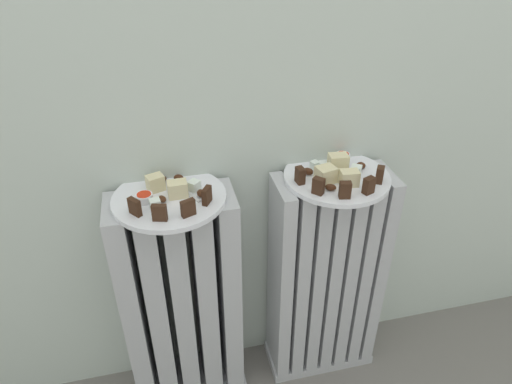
{
  "coord_description": "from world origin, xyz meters",
  "views": [
    {
      "loc": [
        -0.22,
        -0.64,
        1.27
      ],
      "look_at": [
        0.0,
        0.28,
        0.67
      ],
      "focal_mm": 32.3,
      "sensor_mm": 36.0,
      "label": 1
    }
  ],
  "objects_px": {
    "radiator_left": "(182,305)",
    "plate_right": "(337,177)",
    "plate_left": "(169,198)",
    "jam_bowl_right": "(343,157)",
    "radiator_right": "(325,280)",
    "jam_bowl_left": "(144,197)",
    "fork": "(183,191)"
  },
  "relations": [
    {
      "from": "plate_right",
      "to": "radiator_right",
      "type": "bearing_deg",
      "value": -116.57
    },
    {
      "from": "plate_right",
      "to": "jam_bowl_right",
      "type": "relative_size",
      "value": 7.25
    },
    {
      "from": "radiator_left",
      "to": "jam_bowl_left",
      "type": "xyz_separation_m",
      "value": [
        -0.06,
        -0.01,
        0.37
      ]
    },
    {
      "from": "radiator_left",
      "to": "fork",
      "type": "distance_m",
      "value": 0.36
    },
    {
      "from": "radiator_left",
      "to": "jam_bowl_left",
      "type": "bearing_deg",
      "value": -170.3
    },
    {
      "from": "plate_right",
      "to": "jam_bowl_left",
      "type": "relative_size",
      "value": 6.77
    },
    {
      "from": "fork",
      "to": "plate_left",
      "type": "bearing_deg",
      "value": -163.77
    },
    {
      "from": "radiator_right",
      "to": "plate_left",
      "type": "distance_m",
      "value": 0.54
    },
    {
      "from": "plate_left",
      "to": "jam_bowl_left",
      "type": "relative_size",
      "value": 6.77
    },
    {
      "from": "radiator_right",
      "to": "fork",
      "type": "xyz_separation_m",
      "value": [
        -0.38,
        0.01,
        0.36
      ]
    },
    {
      "from": "radiator_right",
      "to": "plate_right",
      "type": "xyz_separation_m",
      "value": [
        0.0,
        0.0,
        0.35
      ]
    },
    {
      "from": "radiator_left",
      "to": "plate_right",
      "type": "distance_m",
      "value": 0.54
    },
    {
      "from": "fork",
      "to": "radiator_left",
      "type": "bearing_deg",
      "value": -163.77
    },
    {
      "from": "jam_bowl_right",
      "to": "plate_left",
      "type": "bearing_deg",
      "value": -172.57
    },
    {
      "from": "radiator_left",
      "to": "plate_right",
      "type": "height_order",
      "value": "plate_right"
    },
    {
      "from": "radiator_right",
      "to": "plate_right",
      "type": "height_order",
      "value": "plate_right"
    },
    {
      "from": "radiator_right",
      "to": "plate_left",
      "type": "height_order",
      "value": "plate_left"
    },
    {
      "from": "radiator_left",
      "to": "jam_bowl_right",
      "type": "xyz_separation_m",
      "value": [
        0.45,
        0.06,
        0.37
      ]
    },
    {
      "from": "radiator_left",
      "to": "jam_bowl_right",
      "type": "height_order",
      "value": "jam_bowl_right"
    },
    {
      "from": "plate_right",
      "to": "jam_bowl_right",
      "type": "bearing_deg",
      "value": 57.18
    },
    {
      "from": "jam_bowl_left",
      "to": "plate_left",
      "type": "bearing_deg",
      "value": 9.7
    },
    {
      "from": "plate_left",
      "to": "jam_bowl_right",
      "type": "relative_size",
      "value": 7.25
    },
    {
      "from": "radiator_left",
      "to": "radiator_right",
      "type": "relative_size",
      "value": 1.0
    },
    {
      "from": "jam_bowl_left",
      "to": "radiator_right",
      "type": "bearing_deg",
      "value": 1.15
    },
    {
      "from": "radiator_right",
      "to": "plate_right",
      "type": "bearing_deg",
      "value": 63.43
    },
    {
      "from": "jam_bowl_left",
      "to": "fork",
      "type": "xyz_separation_m",
      "value": [
        0.09,
        0.02,
        -0.01
      ]
    },
    {
      "from": "jam_bowl_right",
      "to": "fork",
      "type": "relative_size",
      "value": 0.37
    },
    {
      "from": "radiator_right",
      "to": "jam_bowl_right",
      "type": "bearing_deg",
      "value": 57.18
    },
    {
      "from": "radiator_left",
      "to": "radiator_right",
      "type": "xyz_separation_m",
      "value": [
        0.42,
        -0.0,
        0.0
      ]
    },
    {
      "from": "radiator_left",
      "to": "plate_right",
      "type": "bearing_deg",
      "value": 0.0
    },
    {
      "from": "jam_bowl_right",
      "to": "plate_right",
      "type": "bearing_deg",
      "value": -122.82
    },
    {
      "from": "plate_left",
      "to": "fork",
      "type": "bearing_deg",
      "value": 16.23
    }
  ]
}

